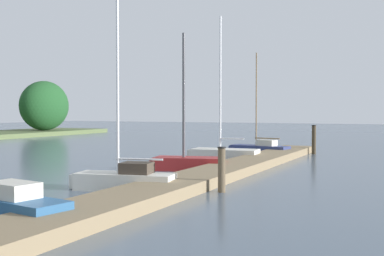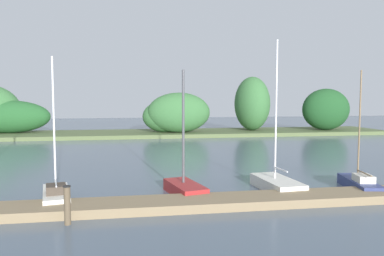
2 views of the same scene
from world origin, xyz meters
name	(u,v)px [view 1 (image 1 of 2)]	position (x,y,z in m)	size (l,w,h in m)	color
dock_pier	(175,186)	(0.00, 12.50, 0.17)	(32.22, 1.80, 0.35)	#847051
sailboat_3	(123,178)	(-0.44, 14.09, 0.36)	(1.58, 3.34, 6.02)	silver
sailboat_4	(186,161)	(4.98, 14.56, 0.36)	(1.73, 3.10, 5.57)	maroon
sailboat_5	(222,153)	(9.37, 14.71, 0.34)	(1.64, 3.54, 7.00)	silver
sailboat_6	(259,148)	(13.25, 14.06, 0.33)	(1.56, 3.60, 5.63)	navy
mooring_piling_1	(222,169)	(0.46, 11.18, 0.68)	(0.26, 0.26, 1.35)	brown
mooring_piling_2	(314,139)	(14.66, 11.31, 0.82)	(0.26, 0.26, 1.63)	#3D3323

